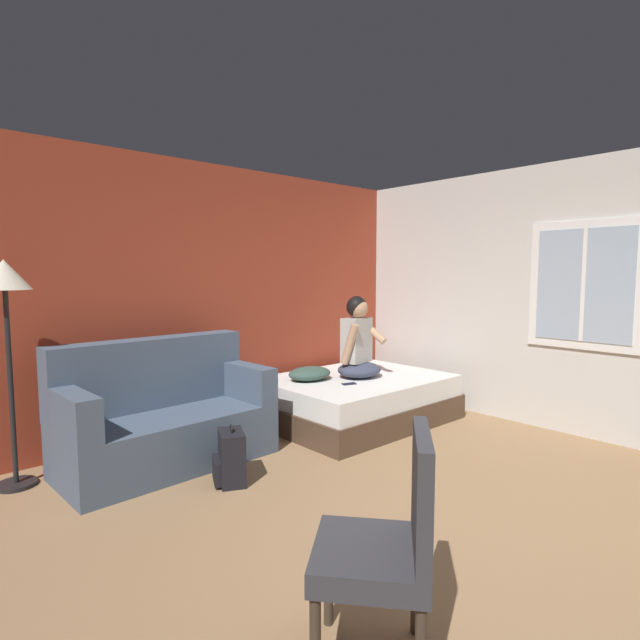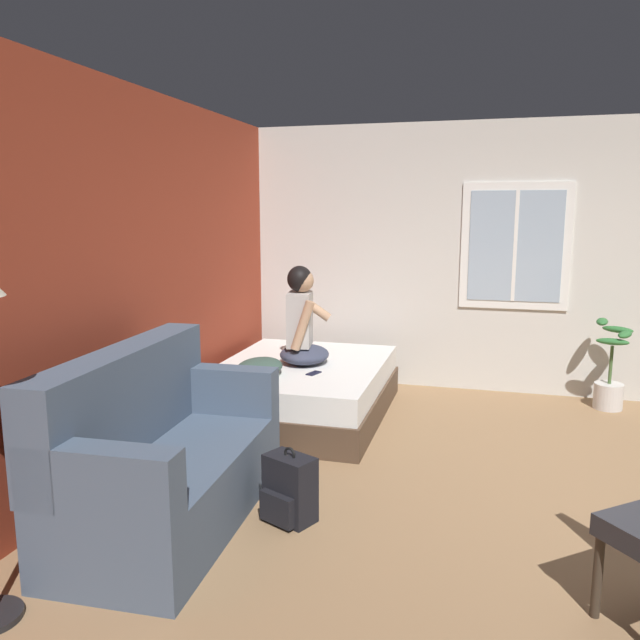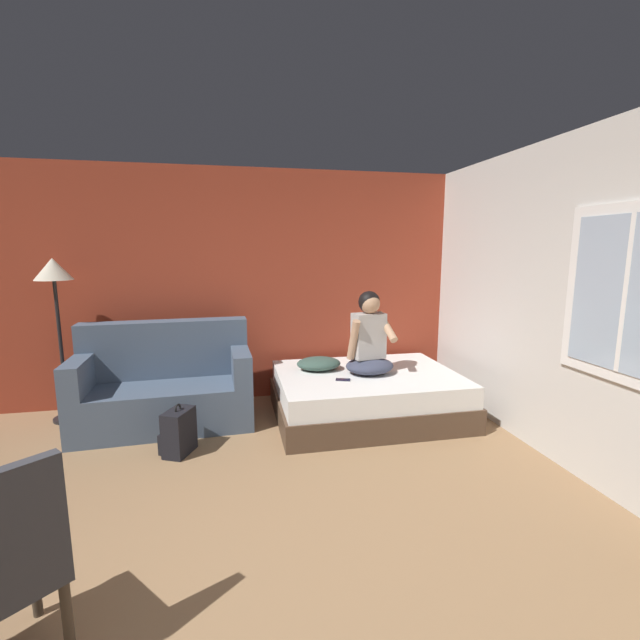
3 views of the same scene
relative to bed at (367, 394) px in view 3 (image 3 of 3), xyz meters
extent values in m
plane|color=#93704C|center=(-1.41, -2.22, -0.24)|extent=(40.00, 40.00, 0.00)
cube|color=#993823|center=(-1.41, 0.93, 1.11)|extent=(10.32, 0.16, 2.70)
cube|color=white|center=(1.24, -1.82, 1.25)|extent=(0.02, 1.04, 1.24)
cube|color=#9EB2C6|center=(1.22, -1.82, 1.25)|extent=(0.01, 0.88, 1.08)
cube|color=white|center=(1.22, -1.82, 1.25)|extent=(0.01, 0.04, 1.08)
cube|color=#4C3828|center=(0.00, 0.00, -0.11)|extent=(1.95, 1.47, 0.26)
cube|color=white|center=(0.00, 0.00, 0.13)|extent=(1.89, 1.42, 0.22)
cube|color=#47566B|center=(-2.08, 0.16, -0.02)|extent=(1.73, 0.88, 0.44)
cube|color=#47566B|center=(-2.10, 0.45, 0.50)|extent=(1.71, 0.32, 0.60)
cube|color=#47566B|center=(-2.84, 0.12, 0.36)|extent=(0.22, 0.81, 0.32)
cube|color=#47566B|center=(-1.32, 0.19, 0.36)|extent=(0.22, 0.81, 0.32)
cylinder|color=#382D23|center=(-2.38, -2.13, -0.04)|extent=(0.04, 0.04, 0.40)
cylinder|color=#382D23|center=(-2.13, -2.43, -0.04)|extent=(0.04, 0.04, 0.40)
ellipsoid|color=#383D51|center=(0.02, -0.02, 0.32)|extent=(0.59, 0.52, 0.16)
cube|color=#B2ADA8|center=(0.01, 0.02, 0.64)|extent=(0.36, 0.25, 0.48)
cylinder|color=tan|center=(-0.17, -0.06, 0.62)|extent=(0.11, 0.22, 0.44)
cylinder|color=tan|center=(0.20, -0.03, 0.74)|extent=(0.14, 0.38, 0.29)
sphere|color=tan|center=(0.02, 0.00, 0.99)|extent=(0.21, 0.21, 0.21)
ellipsoid|color=black|center=(0.01, 0.02, 1.00)|extent=(0.26, 0.26, 0.23)
cube|color=black|center=(-1.88, -0.50, -0.04)|extent=(0.29, 0.35, 0.40)
cube|color=black|center=(-1.99, -0.45, -0.13)|extent=(0.15, 0.24, 0.18)
torus|color=black|center=(-1.88, -0.50, 0.18)|extent=(0.05, 0.08, 0.09)
ellipsoid|color=#385147|center=(-0.48, 0.22, 0.31)|extent=(0.50, 0.39, 0.14)
cube|color=black|center=(-0.32, -0.20, 0.25)|extent=(0.16, 0.11, 0.01)
cylinder|color=black|center=(-3.13, 0.53, -0.22)|extent=(0.28, 0.28, 0.03)
cylinder|color=black|center=(-3.13, 0.53, 0.52)|extent=(0.04, 0.04, 1.45)
cone|color=beige|center=(-3.13, 0.53, 1.35)|extent=(0.36, 0.36, 0.22)
camera|label=1|loc=(-3.84, -3.70, 1.36)|focal=28.00mm
camera|label=2|loc=(-5.20, -1.59, 1.60)|focal=35.00mm
camera|label=3|loc=(-1.39, -4.22, 1.55)|focal=24.00mm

